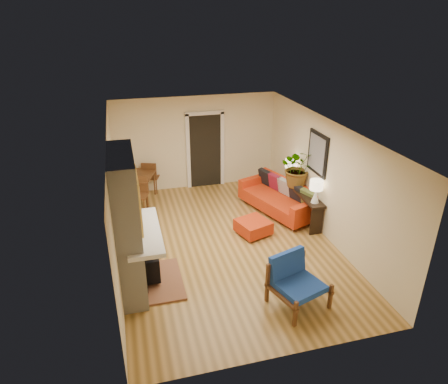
{
  "coord_description": "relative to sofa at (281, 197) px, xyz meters",
  "views": [
    {
      "loc": [
        -1.96,
        -7.24,
        4.69
      ],
      "look_at": [
        0.0,
        0.2,
        1.15
      ],
      "focal_mm": 32.0,
      "sensor_mm": 36.0,
      "label": 1
    }
  ],
  "objects": [
    {
      "name": "room_shell",
      "position": [
        -1.12,
        1.47,
        0.87
      ],
      "size": [
        6.5,
        6.5,
        6.5
      ],
      "color": "tan",
      "rests_on": "ground"
    },
    {
      "name": "fireplace",
      "position": [
        -3.73,
        -2.16,
        0.87
      ],
      "size": [
        1.09,
        1.68,
        2.6
      ],
      "color": "white",
      "rests_on": "ground"
    },
    {
      "name": "console_table",
      "position": [
        0.34,
        -0.46,
        0.21
      ],
      "size": [
        0.34,
        1.85,
        0.72
      ],
      "color": "black",
      "rests_on": "ground"
    },
    {
      "name": "houseplant",
      "position": [
        0.33,
        -0.18,
        0.84
      ],
      "size": [
        1.01,
        0.92,
        0.97
      ],
      "primitive_type": "imported",
      "rotation": [
        0.0,
        0.0,
        -0.2
      ],
      "color": "#1E5919",
      "rests_on": "console_table"
    },
    {
      "name": "lamp_far",
      "position": [
        0.34,
        0.26,
        0.69
      ],
      "size": [
        0.3,
        0.3,
        0.54
      ],
      "color": "white",
      "rests_on": "console_table"
    },
    {
      "name": "lamp_near",
      "position": [
        0.34,
        -1.13,
        0.69
      ],
      "size": [
        0.3,
        0.3,
        0.54
      ],
      "color": "white",
      "rests_on": "console_table"
    },
    {
      "name": "blue_chair",
      "position": [
        -1.09,
        -3.29,
        0.11
      ],
      "size": [
        1.06,
        1.05,
        0.89
      ],
      "color": "brown",
      "rests_on": "ground"
    },
    {
      "name": "sofa",
      "position": [
        0.0,
        0.0,
        0.0
      ],
      "size": [
        1.58,
        2.32,
        0.84
      ],
      "color": "silver",
      "rests_on": "ground"
    },
    {
      "name": "dining_table",
      "position": [
        -3.31,
        1.46,
        0.23
      ],
      "size": [
        1.1,
        1.72,
        0.91
      ],
      "color": "brown",
      "rests_on": "ground"
    },
    {
      "name": "ottoman",
      "position": [
        -1.03,
        -0.94,
        -0.17
      ],
      "size": [
        0.84,
        0.84,
        0.34
      ],
      "color": "silver",
      "rests_on": "ground"
    }
  ]
}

